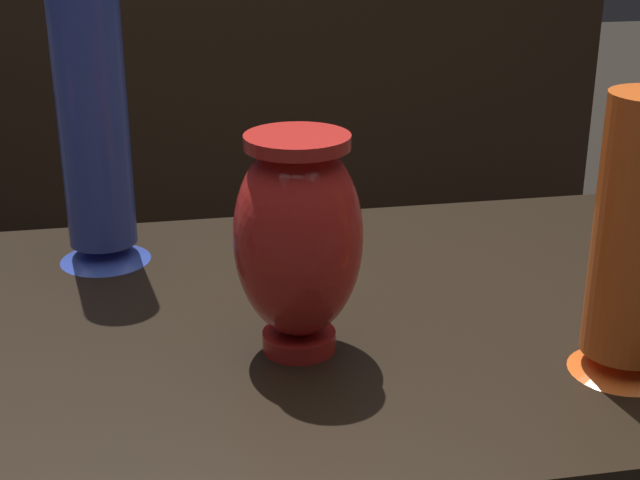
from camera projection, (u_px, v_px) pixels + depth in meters
The scene contains 4 objects.
back_display_shelf at pixel (205, 112), 3.12m from camera, with size 2.60×0.40×0.99m.
vase_centerpiece at pixel (298, 238), 0.88m from camera, with size 0.12×0.12×0.22m.
vase_tall_behind at pixel (637, 244), 0.84m from camera, with size 0.10×0.10×0.27m.
vase_right_accent at pixel (94, 131), 1.08m from camera, with size 0.11×0.11×0.34m.
Camera 1 is at (-0.19, -0.88, 1.24)m, focal length 52.14 mm.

